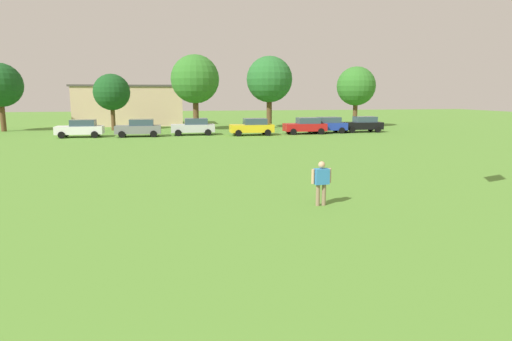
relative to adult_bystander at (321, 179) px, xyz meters
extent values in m
plane|color=#568C33|center=(-6.62, 15.95, -0.98)|extent=(160.00, 160.00, 0.00)
cylinder|color=#8C7259|center=(0.12, 0.01, -0.58)|extent=(0.15, 0.15, 0.81)
cylinder|color=#8C7259|center=(-0.12, -0.01, -0.58)|extent=(0.15, 0.15, 0.81)
cube|color=#337FCC|center=(0.00, 0.00, 0.11)|extent=(0.57, 0.36, 0.57)
cylinder|color=tan|center=(0.33, 0.04, 0.13)|extent=(0.12, 0.12, 0.54)
cylinder|color=tan|center=(-0.33, -0.04, 0.13)|extent=(0.12, 0.12, 0.54)
sphere|color=tan|center=(0.00, 0.00, 0.55)|extent=(0.25, 0.25, 0.25)
cube|color=white|center=(-13.92, 29.41, -0.28)|extent=(4.30, 1.80, 0.76)
cube|color=#334756|center=(-13.57, 29.41, 0.40)|extent=(2.24, 1.58, 0.60)
cylinder|color=black|center=(-15.38, 28.51, -0.66)|extent=(0.64, 0.22, 0.64)
cylinder|color=black|center=(-15.38, 30.31, -0.66)|extent=(0.64, 0.22, 0.64)
cylinder|color=black|center=(-12.45, 28.51, -0.66)|extent=(0.64, 0.22, 0.64)
cylinder|color=black|center=(-12.45, 30.31, -0.66)|extent=(0.64, 0.22, 0.64)
cube|color=slate|center=(-8.49, 29.05, -0.28)|extent=(4.30, 1.80, 0.76)
cube|color=#334756|center=(-8.14, 29.05, 0.40)|extent=(2.24, 1.58, 0.60)
cylinder|color=black|center=(-9.95, 28.15, -0.66)|extent=(0.64, 0.22, 0.64)
cylinder|color=black|center=(-9.95, 29.95, -0.66)|extent=(0.64, 0.22, 0.64)
cylinder|color=black|center=(-7.02, 28.15, -0.66)|extent=(0.64, 0.22, 0.64)
cylinder|color=black|center=(-7.02, 29.95, -0.66)|extent=(0.64, 0.22, 0.64)
cube|color=silver|center=(-3.22, 29.75, -0.28)|extent=(4.30, 1.80, 0.76)
cube|color=#334756|center=(-2.88, 29.75, 0.40)|extent=(2.24, 1.58, 0.60)
cylinder|color=black|center=(-4.68, 28.85, -0.66)|extent=(0.64, 0.22, 0.64)
cylinder|color=black|center=(-4.68, 30.65, -0.66)|extent=(0.64, 0.22, 0.64)
cylinder|color=black|center=(-1.76, 28.85, -0.66)|extent=(0.64, 0.22, 0.64)
cylinder|color=black|center=(-1.76, 30.65, -0.66)|extent=(0.64, 0.22, 0.64)
cube|color=yellow|center=(2.55, 28.39, -0.28)|extent=(4.30, 1.80, 0.76)
cube|color=#334756|center=(2.90, 28.39, 0.40)|extent=(2.24, 1.58, 0.60)
cylinder|color=black|center=(1.09, 27.49, -0.66)|extent=(0.64, 0.22, 0.64)
cylinder|color=black|center=(1.09, 29.29, -0.66)|extent=(0.64, 0.22, 0.64)
cylinder|color=black|center=(4.01, 27.49, -0.66)|extent=(0.64, 0.22, 0.64)
cylinder|color=black|center=(4.01, 29.29, -0.66)|extent=(0.64, 0.22, 0.64)
cube|color=red|center=(8.21, 28.82, -0.28)|extent=(4.30, 1.80, 0.76)
cube|color=#334756|center=(8.56, 28.82, 0.40)|extent=(2.24, 1.58, 0.60)
cylinder|color=black|center=(6.75, 27.92, -0.66)|extent=(0.64, 0.22, 0.64)
cylinder|color=black|center=(6.75, 29.72, -0.66)|extent=(0.64, 0.22, 0.64)
cylinder|color=black|center=(9.68, 27.92, -0.66)|extent=(0.64, 0.22, 0.64)
cylinder|color=black|center=(9.68, 29.72, -0.66)|extent=(0.64, 0.22, 0.64)
cube|color=#1E38AD|center=(10.74, 29.54, -0.28)|extent=(4.30, 1.80, 0.76)
cube|color=#334756|center=(11.08, 29.54, 0.40)|extent=(2.24, 1.58, 0.60)
cylinder|color=black|center=(9.28, 28.64, -0.66)|extent=(0.64, 0.22, 0.64)
cylinder|color=black|center=(9.28, 30.44, -0.66)|extent=(0.64, 0.22, 0.64)
cylinder|color=black|center=(12.20, 28.64, -0.66)|extent=(0.64, 0.22, 0.64)
cylinder|color=black|center=(12.20, 30.44, -0.66)|extent=(0.64, 0.22, 0.64)
cube|color=black|center=(14.96, 29.86, -0.28)|extent=(4.30, 1.80, 0.76)
cube|color=#334756|center=(15.30, 29.86, 0.40)|extent=(2.24, 1.58, 0.60)
cylinder|color=black|center=(13.49, 28.96, -0.66)|extent=(0.64, 0.22, 0.64)
cylinder|color=black|center=(13.49, 30.76, -0.66)|extent=(0.64, 0.22, 0.64)
cylinder|color=black|center=(16.42, 28.96, -0.66)|extent=(0.64, 0.22, 0.64)
cylinder|color=black|center=(16.42, 30.76, -0.66)|extent=(0.64, 0.22, 0.64)
cylinder|color=brown|center=(-23.56, 38.29, 0.53)|extent=(0.56, 0.56, 3.03)
sphere|color=#194C1E|center=(-23.56, 38.29, 4.08)|extent=(4.78, 4.78, 4.78)
cylinder|color=brown|center=(-11.78, 37.41, 0.31)|extent=(0.47, 0.47, 2.57)
sphere|color=#194C1E|center=(-11.78, 37.41, 3.32)|extent=(4.06, 4.06, 4.06)
cylinder|color=brown|center=(-2.52, 35.94, 0.74)|extent=(0.63, 0.63, 3.44)
sphere|color=#337528|center=(-2.52, 35.94, 4.77)|extent=(5.43, 5.43, 5.43)
cylinder|color=brown|center=(6.47, 37.94, 0.77)|extent=(0.64, 0.64, 3.49)
sphere|color=#286B2D|center=(6.47, 37.94, 4.86)|extent=(5.52, 5.52, 5.52)
cylinder|color=brown|center=(17.28, 37.12, 0.53)|extent=(0.56, 0.56, 3.02)
sphere|color=#337528|center=(17.28, 37.12, 4.07)|extent=(4.77, 4.77, 4.77)
cube|color=beige|center=(-10.60, 46.13, 1.52)|extent=(13.55, 6.55, 5.00)
cube|color=#4C4742|center=(-10.60, 46.13, 4.14)|extent=(14.09, 6.81, 0.24)
camera|label=1|loc=(-5.36, -15.21, 3.09)|focal=31.10mm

